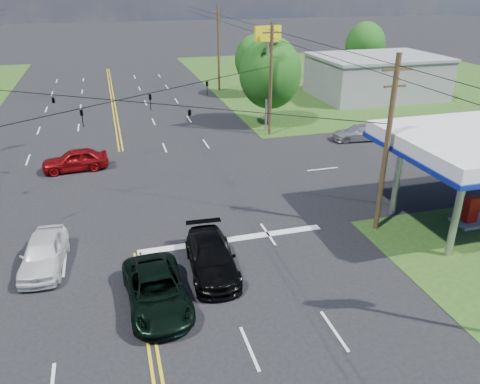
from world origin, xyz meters
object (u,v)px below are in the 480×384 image
object	(u,v)px
tree_far_r	(365,45)
pickup_dkgreen	(157,291)
pole_se	(387,144)
pole_ne	(271,79)
suv_black	(212,257)
pickup_white	(44,253)
tree_right_a	(270,73)
pole_right_far	(218,48)
tree_right_b	(256,60)
retail_ne	(376,77)

from	to	relation	value
tree_far_r	pickup_dkgreen	world-z (taller)	tree_far_r
pole_se	pickup_dkgreen	size ratio (longest dim) A/B	1.79
pole_se	pole_ne	world-z (taller)	same
suv_black	pickup_white	xyz separation A→B (m)	(-7.62, 2.53, 0.03)
tree_right_a	tree_far_r	bearing A→B (deg)	41.99
pole_right_far	pickup_dkgreen	distance (m)	42.56
pickup_dkgreen	pickup_white	distance (m)	6.54
tree_right_a	tree_far_r	distance (m)	26.91
tree_right_b	pickup_white	size ratio (longest dim) A/B	1.54
pole_ne	pole_se	bearing A→B (deg)	-90.00
pickup_white	retail_ne	bearing A→B (deg)	44.37
tree_far_r	suv_black	xyz separation A→B (m)	(-30.71, -40.57, -3.79)
pole_se	tree_right_b	size ratio (longest dim) A/B	1.34
pole_right_far	tree_far_r	world-z (taller)	pole_right_far
tree_right_b	suv_black	world-z (taller)	tree_right_b
pole_ne	tree_far_r	size ratio (longest dim) A/B	1.25
pole_se	pickup_dkgreen	world-z (taller)	pole_se
pickup_dkgreen	suv_black	size ratio (longest dim) A/B	1.02
pole_right_far	suv_black	xyz separation A→B (m)	(-9.71, -38.57, -4.41)
pole_right_far	tree_right_b	world-z (taller)	pole_right_far
pole_right_far	pole_ne	bearing A→B (deg)	-90.00
pole_right_far	tree_right_a	bearing A→B (deg)	-86.42
pole_se	pole_right_far	world-z (taller)	pole_right_far
tree_right_b	tree_far_r	size ratio (longest dim) A/B	0.93
retail_ne	tree_far_r	distance (m)	11.02
retail_ne	tree_right_b	size ratio (longest dim) A/B	1.98
retail_ne	tree_right_a	xyz separation A→B (m)	(-16.00, -8.00, 2.67)
tree_right_b	pickup_white	distance (m)	38.37
pickup_white	pole_se	bearing A→B (deg)	1.96
pole_right_far	pickup_white	world-z (taller)	pole_right_far
pole_right_far	tree_right_b	bearing A→B (deg)	-48.81
pole_se	tree_far_r	distance (m)	44.30
tree_far_r	suv_black	world-z (taller)	tree_far_r
retail_ne	suv_black	bearing A→B (deg)	-131.14
pole_right_far	suv_black	world-z (taller)	pole_right_far
tree_far_r	pole_ne	bearing A→B (deg)	-135.00
pole_se	pickup_white	bearing A→B (deg)	176.82
tree_far_r	pickup_white	xyz separation A→B (m)	(-38.33, -38.04, -3.76)
pole_se	pole_ne	bearing A→B (deg)	90.00
pole_ne	pickup_white	bearing A→B (deg)	-135.50
pickup_white	pole_ne	bearing A→B (deg)	49.64
pole_right_far	pickup_dkgreen	bearing A→B (deg)	-107.18
tree_right_a	suv_black	xyz separation A→B (m)	(-10.71, -22.57, -4.11)
pole_right_far	pickup_white	size ratio (longest dim) A/B	2.18
tree_right_a	pickup_dkgreen	xyz separation A→B (m)	(-13.50, -24.44, -4.13)
pickup_white	suv_black	bearing A→B (deg)	-13.25
pole_ne	tree_right_b	size ratio (longest dim) A/B	1.34
pole_se	tree_far_r	bearing A→B (deg)	61.70
tree_right_a	pickup_white	distance (m)	27.47
tree_right_b	pole_ne	bearing A→B (deg)	-103.13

